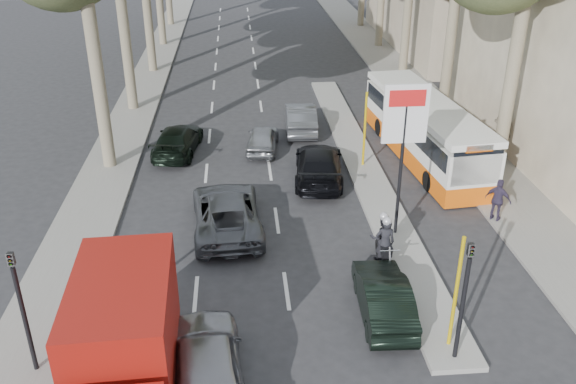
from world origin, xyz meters
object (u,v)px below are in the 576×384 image
city_bus (424,128)px  motorcycle (383,242)px  red_truck (123,350)px  dark_hatchback (384,296)px  silver_hatchback (206,366)px

city_bus → motorcycle: 9.52m
city_bus → red_truck: bearing=-133.9°
red_truck → dark_hatchback: bearing=20.8°
city_bus → silver_hatchback: bearing=-129.6°
city_bus → motorcycle: city_bus is taller
silver_hatchback → motorcycle: motorcycle is taller
red_truck → motorcycle: bearing=34.5°
silver_hatchback → red_truck: bearing=4.4°
silver_hatchback → motorcycle: size_ratio=2.05×
silver_hatchback → city_bus: bearing=-128.9°
silver_hatchback → red_truck: (-1.85, -0.30, 0.89)m
red_truck → city_bus: red_truck is taller
city_bus → dark_hatchback: bearing=-116.9°
silver_hatchback → dark_hatchback: 5.63m
dark_hatchback → red_truck: 7.50m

